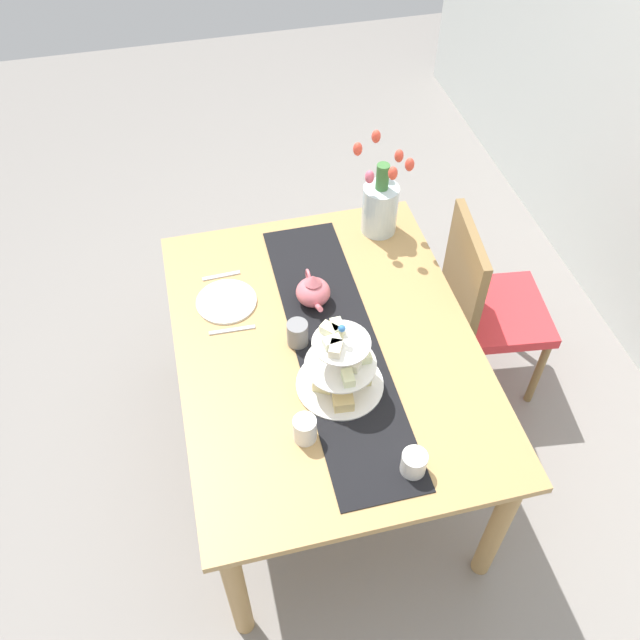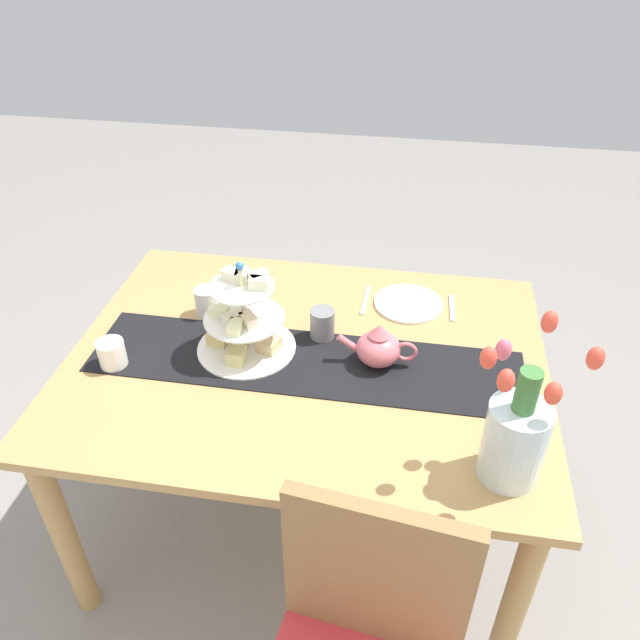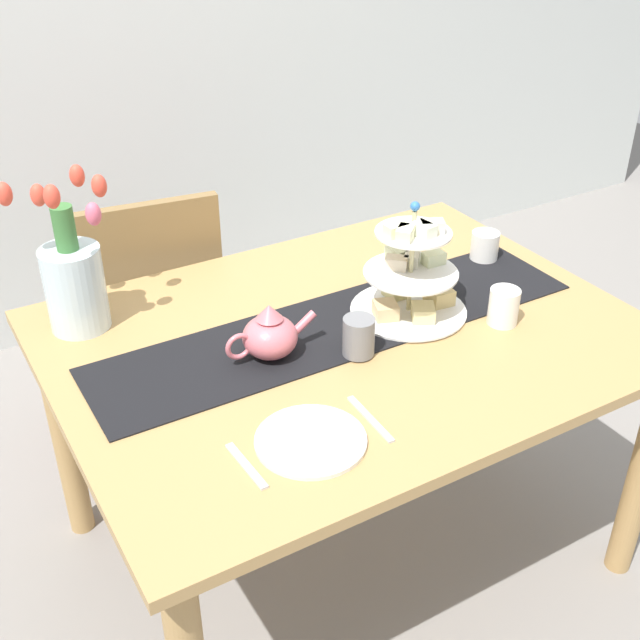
# 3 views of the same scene
# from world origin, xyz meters

# --- Properties ---
(ground_plane) EXTENTS (8.00, 8.00, 0.00)m
(ground_plane) POSITION_xyz_m (0.00, 0.00, 0.00)
(ground_plane) COLOR gray
(dining_table) EXTENTS (1.42, 1.07, 0.75)m
(dining_table) POSITION_xyz_m (0.00, 0.00, 0.64)
(dining_table) COLOR tan
(dining_table) RESTS_ON ground_plane
(chair_left) EXTENTS (0.47, 0.47, 0.91)m
(chair_left) POSITION_xyz_m (-0.26, 0.76, 0.50)
(chair_left) COLOR olive
(chair_left) RESTS_ON ground_plane
(table_runner) EXTENTS (1.28, 0.30, 0.00)m
(table_runner) POSITION_xyz_m (0.00, 0.03, 0.75)
(table_runner) COLOR black
(table_runner) RESTS_ON dining_table
(tiered_cake_stand) EXTENTS (0.30, 0.30, 0.30)m
(tiered_cake_stand) POSITION_xyz_m (0.19, 0.00, 0.84)
(tiered_cake_stand) COLOR beige
(tiered_cake_stand) RESTS_ON table_runner
(teapot) EXTENTS (0.24, 0.13, 0.14)m
(teapot) POSITION_xyz_m (-0.21, 0.00, 0.80)
(teapot) COLOR #D66B75
(teapot) RESTS_ON table_runner
(tulip_vase) EXTENTS (0.25, 0.21, 0.42)m
(tulip_vase) POSITION_xyz_m (-0.56, 0.36, 0.88)
(tulip_vase) COLOR silver
(tulip_vase) RESTS_ON dining_table
(cream_jug) EXTENTS (0.08, 0.08, 0.08)m
(cream_jug) POSITION_xyz_m (0.55, 0.14, 0.79)
(cream_jug) COLOR white
(cream_jug) RESTS_ON dining_table
(dinner_plate_left) EXTENTS (0.23, 0.23, 0.01)m
(dinner_plate_left) POSITION_xyz_m (-0.29, -0.32, 0.75)
(dinner_plate_left) COLOR white
(dinner_plate_left) RESTS_ON dining_table
(fork_left) EXTENTS (0.02, 0.15, 0.01)m
(fork_left) POSITION_xyz_m (-0.43, -0.32, 0.75)
(fork_left) COLOR silver
(fork_left) RESTS_ON dining_table
(knife_left) EXTENTS (0.02, 0.17, 0.01)m
(knife_left) POSITION_xyz_m (-0.14, -0.32, 0.75)
(knife_left) COLOR silver
(knife_left) RESTS_ON dining_table
(mug_grey) EXTENTS (0.08, 0.08, 0.09)m
(mug_grey) POSITION_xyz_m (-0.03, -0.10, 0.80)
(mug_grey) COLOR slate
(mug_grey) RESTS_ON table_runner
(mug_white_text) EXTENTS (0.08, 0.08, 0.09)m
(mug_white_text) POSITION_xyz_m (0.36, -0.16, 0.79)
(mug_white_text) COLOR white
(mug_white_text) RESTS_ON dining_table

